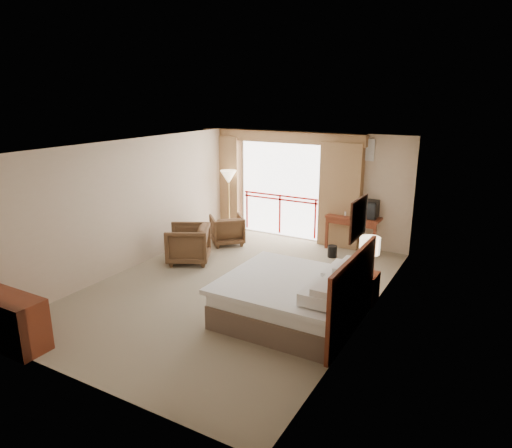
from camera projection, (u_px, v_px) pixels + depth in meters
The scene contains 29 objects.
floor at pixel (236, 287), 8.73m from camera, with size 7.00×7.00×0.00m, color #7F725A.
ceiling at pixel (234, 145), 7.98m from camera, with size 7.00×7.00×0.00m, color white.
wall_back at pixel (310, 187), 11.28m from camera, with size 5.00×5.00×0.00m, color #C4AB8F.
wall_front at pixel (79, 288), 5.42m from camera, with size 5.00×5.00×0.00m, color #C4AB8F.
wall_left at pixel (134, 204), 9.53m from camera, with size 7.00×7.00×0.00m, color #C4AB8F.
wall_right at pixel (370, 240), 7.17m from camera, with size 7.00×7.00×0.00m, color #C4AB8F.
balcony_door at pixel (280, 190), 11.69m from camera, with size 2.40×2.40×0.00m, color white.
balcony_railing at pixel (280, 205), 11.78m from camera, with size 2.09×0.03×1.02m.
curtain_left at pixel (224, 183), 12.34m from camera, with size 1.00×0.26×2.50m, color brown.
curtain_right at pixel (340, 196), 10.78m from camera, with size 1.00×0.26×2.50m, color brown.
valance at pixel (279, 137), 11.23m from camera, with size 4.40×0.22×0.28m, color brown.
hvac_vent at pixel (364, 149), 10.37m from camera, with size 0.50×0.04×0.50m, color silver.
bed at pixel (294, 298), 7.41m from camera, with size 2.13×2.06×0.97m.
headboard at pixel (353, 295), 6.88m from camera, with size 0.06×2.10×1.30m, color #592114.
framed_art at pixel (358, 218), 6.55m from camera, with size 0.04×0.72×0.60m.
nightstand at pixel (366, 288), 8.06m from camera, with size 0.38×0.45×0.54m, color #592114.
table_lamp at pixel (370, 246), 7.89m from camera, with size 0.36×0.36×0.63m.
phone at pixel (362, 274), 7.87m from camera, with size 0.18×0.14×0.08m, color black.
desk at pixel (355, 223), 10.78m from camera, with size 1.24×0.60×0.81m.
tv at pixel (368, 209), 10.48m from camera, with size 0.46×0.37×0.42m.
coffee_maker at pixel (340, 209), 10.81m from camera, with size 0.13×0.13×0.28m, color black.
cup at pixel (346, 213), 10.72m from camera, with size 0.07×0.07×0.10m, color white.
wastebasket at pixel (332, 251), 10.32m from camera, with size 0.21×0.21×0.27m, color black.
armchair_far at pixel (227, 243), 11.29m from camera, with size 0.76×0.78×0.71m, color #48301E.
armchair_near at pixel (189, 261), 10.08m from camera, with size 0.88×0.90×0.82m, color #48301E.
side_table at pixel (197, 236), 10.71m from camera, with size 0.47×0.47×0.51m.
book at pixel (197, 229), 10.66m from camera, with size 0.16×0.21×0.02m, color white.
floor_lamp at pixel (229, 179), 11.83m from camera, with size 0.42×0.42×1.66m.
dresser at pixel (10, 322), 6.60m from camera, with size 1.18×0.50×0.79m.
Camera 1 is at (4.29, -6.82, 3.58)m, focal length 32.00 mm.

